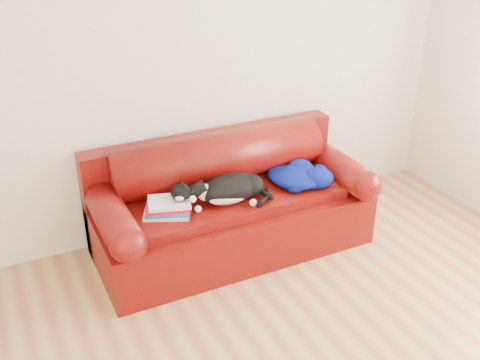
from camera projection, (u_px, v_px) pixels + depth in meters
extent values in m
cube|color=beige|center=(199.00, 73.00, 4.31)|extent=(4.50, 0.02, 2.60)
cube|color=#440207|center=(232.00, 224.00, 4.41)|extent=(2.10, 0.90, 0.42)
cube|color=#440207|center=(234.00, 200.00, 4.26)|extent=(1.66, 0.62, 0.10)
cylinder|color=black|center=(130.00, 300.00, 3.86)|extent=(0.06, 0.06, 0.05)
cylinder|color=black|center=(351.00, 236.00, 4.59)|extent=(0.06, 0.06, 0.05)
cylinder|color=black|center=(107.00, 251.00, 4.39)|extent=(0.06, 0.06, 0.05)
cylinder|color=black|center=(308.00, 201.00, 5.12)|extent=(0.06, 0.06, 0.05)
cube|color=#440207|center=(213.00, 181.00, 4.60)|extent=(2.10, 0.18, 0.85)
cylinder|color=#440207|center=(218.00, 158.00, 4.40)|extent=(1.70, 0.40, 0.40)
cylinder|color=#440207|center=(110.00, 214.00, 3.90)|extent=(0.24, 0.88, 0.24)
sphere|color=#440207|center=(128.00, 245.00, 3.54)|extent=(0.24, 0.24, 0.24)
cylinder|color=#440207|center=(333.00, 164.00, 4.63)|extent=(0.24, 0.88, 0.24)
sphere|color=#440207|center=(366.00, 186.00, 4.27)|extent=(0.24, 0.24, 0.24)
cube|color=beige|center=(168.00, 211.00, 3.98)|extent=(0.39, 0.36, 0.02)
cube|color=white|center=(168.00, 211.00, 3.98)|extent=(0.38, 0.34, 0.02)
cube|color=#1F4DAB|center=(168.00, 208.00, 3.97)|extent=(0.38, 0.34, 0.02)
cube|color=white|center=(168.00, 208.00, 3.97)|extent=(0.36, 0.32, 0.02)
cube|color=red|center=(168.00, 205.00, 3.96)|extent=(0.36, 0.32, 0.02)
cube|color=white|center=(168.00, 205.00, 3.96)|extent=(0.35, 0.30, 0.02)
cube|color=silver|center=(168.00, 202.00, 3.95)|extent=(0.34, 0.30, 0.02)
cube|color=white|center=(168.00, 202.00, 3.95)|extent=(0.33, 0.28, 0.02)
ellipsoid|color=black|center=(231.00, 188.00, 4.11)|extent=(0.53, 0.36, 0.20)
ellipsoid|color=silver|center=(230.00, 197.00, 4.07)|extent=(0.36, 0.22, 0.13)
ellipsoid|color=silver|center=(206.00, 192.00, 4.04)|extent=(0.16, 0.15, 0.12)
ellipsoid|color=black|center=(250.00, 187.00, 4.16)|extent=(0.24, 0.24, 0.17)
ellipsoid|color=black|center=(188.00, 185.00, 4.01)|extent=(0.17, 0.16, 0.12)
ellipsoid|color=silver|center=(187.00, 190.00, 3.98)|extent=(0.08, 0.07, 0.05)
sphere|color=#BF7272|center=(185.00, 191.00, 3.96)|extent=(0.02, 0.02, 0.02)
cone|color=black|center=(190.00, 180.00, 3.96)|extent=(0.06, 0.06, 0.06)
cone|color=black|center=(189.00, 176.00, 4.02)|extent=(0.06, 0.06, 0.06)
cylinder|color=black|center=(265.00, 194.00, 4.17)|extent=(0.07, 0.17, 0.04)
sphere|color=silver|center=(201.00, 204.00, 4.05)|extent=(0.05, 0.05, 0.05)
sphere|color=silver|center=(253.00, 203.00, 4.07)|extent=(0.05, 0.05, 0.05)
ellipsoid|color=#02134B|center=(298.00, 176.00, 4.35)|extent=(0.52, 0.49, 0.14)
ellipsoid|color=#02134B|center=(317.00, 177.00, 4.32)|extent=(0.31, 0.29, 0.16)
ellipsoid|color=#02134B|center=(283.00, 175.00, 4.42)|extent=(0.33, 0.36, 0.10)
ellipsoid|color=#02134B|center=(300.00, 168.00, 4.46)|extent=(0.26, 0.23, 0.16)
ellipsoid|color=#02134B|center=(295.00, 185.00, 4.27)|extent=(0.21, 0.22, 0.10)
ellipsoid|color=silver|center=(309.00, 178.00, 4.29)|extent=(0.20, 0.12, 0.04)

